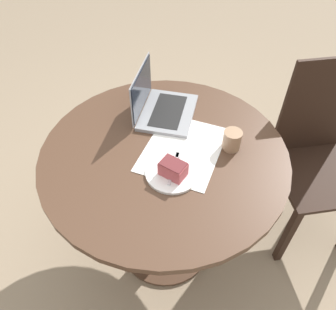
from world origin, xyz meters
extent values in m
plane|color=gray|center=(0.00, 0.00, 0.00)|extent=(12.00, 12.00, 0.00)
cylinder|color=#4C3323|center=(0.00, 0.00, 0.01)|extent=(0.52, 0.52, 0.02)
cylinder|color=#4C3323|center=(0.00, 0.00, 0.38)|extent=(0.12, 0.12, 0.72)
cylinder|color=#4C3323|center=(0.00, 0.00, 0.75)|extent=(1.03, 1.03, 0.03)
cube|color=black|center=(-0.65, 0.46, 0.46)|extent=(0.58, 0.58, 0.02)
cube|color=black|center=(-0.77, 0.29, 0.74)|extent=(0.33, 0.24, 0.54)
cube|color=black|center=(-0.39, 0.50, 0.23)|extent=(0.05, 0.05, 0.45)
cube|color=black|center=(-0.92, 0.41, 0.23)|extent=(0.05, 0.05, 0.45)
cube|color=black|center=(-0.61, 0.19, 0.23)|extent=(0.05, 0.05, 0.45)
cube|color=white|center=(-0.06, 0.05, 0.77)|extent=(0.47, 0.43, 0.00)
cylinder|color=white|center=(0.06, 0.11, 0.77)|extent=(0.21, 0.21, 0.01)
cube|color=#B74C51|center=(0.07, 0.12, 0.81)|extent=(0.09, 0.11, 0.06)
cube|color=maroon|center=(0.07, 0.12, 0.84)|extent=(0.08, 0.10, 0.00)
cube|color=silver|center=(0.05, 0.10, 0.78)|extent=(0.15, 0.10, 0.00)
cube|color=silver|center=(-0.01, 0.06, 0.78)|extent=(0.04, 0.04, 0.00)
cylinder|color=#997556|center=(-0.22, 0.18, 0.81)|extent=(0.08, 0.08, 0.09)
cube|color=gray|center=(-0.18, -0.16, 0.78)|extent=(0.38, 0.36, 0.02)
cube|color=black|center=(-0.18, -0.16, 0.79)|extent=(0.28, 0.25, 0.00)
cube|color=gray|center=(-0.11, -0.26, 0.89)|extent=(0.25, 0.17, 0.20)
cube|color=black|center=(-0.11, -0.26, 0.89)|extent=(0.24, 0.16, 0.19)
camera|label=1|loc=(0.64, 0.69, 1.74)|focal=35.00mm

